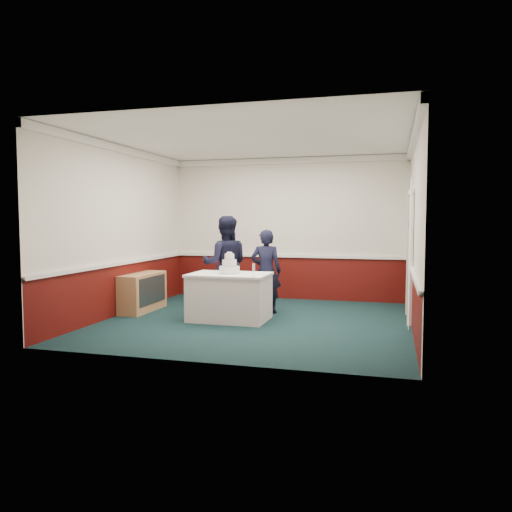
% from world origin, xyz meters
% --- Properties ---
extents(ground, '(5.00, 5.00, 0.00)m').
position_xyz_m(ground, '(0.00, 0.00, 0.00)').
color(ground, '#14312F').
rests_on(ground, ground).
extents(room_shell, '(5.00, 5.00, 3.00)m').
position_xyz_m(room_shell, '(0.08, 0.61, 1.97)').
color(room_shell, silver).
rests_on(room_shell, ground).
extents(sideboard, '(0.41, 1.20, 0.70)m').
position_xyz_m(sideboard, '(-2.28, 0.35, 0.35)').
color(sideboard, tan).
rests_on(sideboard, ground).
extents(cake_table, '(1.32, 0.92, 0.79)m').
position_xyz_m(cake_table, '(-0.46, -0.02, 0.40)').
color(cake_table, white).
rests_on(cake_table, ground).
extents(wedding_cake, '(0.35, 0.35, 0.36)m').
position_xyz_m(wedding_cake, '(-0.46, -0.02, 0.90)').
color(wedding_cake, white).
rests_on(wedding_cake, cake_table).
extents(cake_knife, '(0.08, 0.21, 0.00)m').
position_xyz_m(cake_knife, '(-0.49, -0.22, 0.79)').
color(cake_knife, silver).
rests_on(cake_knife, cake_table).
extents(champagne_flute, '(0.05, 0.05, 0.21)m').
position_xyz_m(champagne_flute, '(0.04, -0.30, 0.93)').
color(champagne_flute, silver).
rests_on(champagne_flute, cake_table).
extents(person_man, '(1.02, 0.90, 1.76)m').
position_xyz_m(person_man, '(-0.78, 0.69, 0.88)').
color(person_man, black).
rests_on(person_man, ground).
extents(person_woman, '(0.59, 0.43, 1.52)m').
position_xyz_m(person_woman, '(-0.03, 0.78, 0.76)').
color(person_woman, black).
rests_on(person_woman, ground).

